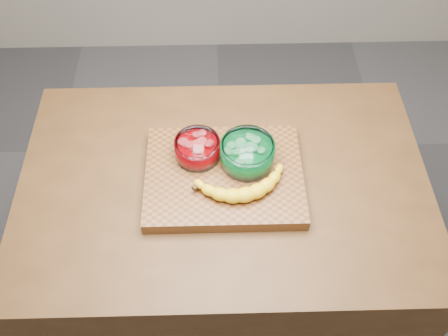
{
  "coord_description": "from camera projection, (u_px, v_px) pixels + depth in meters",
  "views": [
    {
      "loc": [
        -0.02,
        -0.86,
        2.07
      ],
      "look_at": [
        0.0,
        0.0,
        0.96
      ],
      "focal_mm": 40.0,
      "sensor_mm": 36.0,
      "label": 1
    }
  ],
  "objects": [
    {
      "name": "bowl_green",
      "position": [
        247.0,
        154.0,
        1.42
      ],
      "size": [
        0.16,
        0.16,
        0.07
      ],
      "color": "white",
      "rests_on": "cutting_board"
    },
    {
      "name": "banana",
      "position": [
        240.0,
        183.0,
        1.38
      ],
      "size": [
        0.29,
        0.15,
        0.04
      ],
      "primitive_type": null,
      "color": "yellow",
      "rests_on": "cutting_board"
    },
    {
      "name": "cutting_board",
      "position": [
        224.0,
        176.0,
        1.44
      ],
      "size": [
        0.45,
        0.35,
        0.04
      ],
      "primitive_type": "cube",
      "color": "brown",
      "rests_on": "counter"
    },
    {
      "name": "counter",
      "position": [
        224.0,
        253.0,
        1.81
      ],
      "size": [
        1.2,
        0.8,
        0.9
      ],
      "primitive_type": "cube",
      "color": "#503118",
      "rests_on": "ground"
    },
    {
      "name": "bowl_red",
      "position": [
        197.0,
        149.0,
        1.43
      ],
      "size": [
        0.13,
        0.13,
        0.06
      ],
      "color": "white",
      "rests_on": "cutting_board"
    },
    {
      "name": "ground",
      "position": [
        224.0,
        302.0,
        2.17
      ],
      "size": [
        3.5,
        3.5,
        0.0
      ],
      "primitive_type": "plane",
      "color": "#525257",
      "rests_on": "ground"
    }
  ]
}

